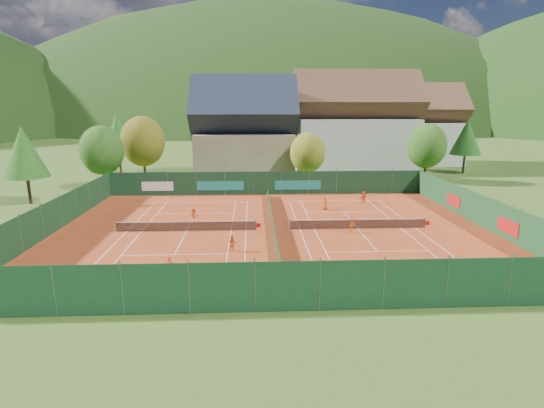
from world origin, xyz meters
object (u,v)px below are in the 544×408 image
Objects in this scene: hotel_block_a at (355,128)px; ball_hopper at (475,269)px; player_right_far_b at (363,197)px; player_left_near at (170,266)px; chalet at (245,135)px; player_left_far at (194,215)px; player_right_far_a at (325,204)px; hotel_block_b at (416,130)px; player_left_mid at (232,244)px; player_right_near at (352,226)px.

hotel_block_a is 27.00× the size of ball_hopper.
player_left_near is at bearing 13.68° from player_right_far_b.
chalet is at bearing 111.16° from ball_hopper.
player_left_far is at bearing 144.64° from ball_hopper.
player_right_far_a reaches higher than ball_hopper.
chalet is 35.85m from hotel_block_b.
player_right_far_b reaches higher than player_left_mid.
chalet is 11.40× the size of player_right_far_a.
ball_hopper is at bearing 145.24° from player_left_far.
player_right_far_a is (-0.97, 8.66, 0.04)m from player_right_near.
hotel_block_b reaches higher than player_right_far_a.
hotel_block_a is 52.59m from player_left_near.
player_right_far_a is at bearing -162.33° from player_left_far.
player_left_mid is at bearing 41.42° from player_left_near.
hotel_block_a reaches higher than ball_hopper.
hotel_block_a reaches higher than player_right_far_a.
player_right_far_a reaches higher than player_right_near.
hotel_block_b is at bearing 73.13° from ball_hopper.
player_right_near is 12.35m from player_right_far_b.
player_right_far_b reaches higher than player_right_near.
player_left_far is (-20.87, 14.81, 0.14)m from ball_hopper.
hotel_block_a is 16.25× the size of player_left_mid.
chalet reaches higher than player_right_near.
player_right_near is (-22.89, -45.24, -5.95)m from hotel_block_b.
player_left_far reaches higher than player_left_near.
chalet reaches higher than player_left_mid.
hotel_block_b is 12.13× the size of player_right_far_b.
hotel_block_b is 51.05m from player_right_near.
player_left_near is 22.58m from player_right_far_a.
player_left_far is (-4.23, 8.98, 0.03)m from player_left_mid.
player_right_far_a is at bearing -123.12° from hotel_block_b.
player_left_mid reaches higher than ball_hopper.
hotel_block_a is 15.46× the size of player_left_far.
hotel_block_a is 1.25× the size of hotel_block_b.
hotel_block_b reaches higher than player_left_near.
hotel_block_a is 16.14m from hotel_block_b.
player_right_far_a is (-9.86, -28.58, -6.67)m from hotel_block_a.
player_left_mid is (-33.52, -49.83, -5.95)m from hotel_block_b.
hotel_block_b is at bearing 22.99° from chalet.
chalet reaches higher than hotel_block_b.
player_left_far is (-23.75, -32.85, -6.68)m from hotel_block_a.
player_right_near is 0.94× the size of player_right_far_b.
player_right_far_a is at bearing -67.98° from chalet.
hotel_block_b reaches higher than player_right_near.
player_left_mid is 0.95× the size of player_left_far.
player_left_mid is 16.39m from player_right_far_a.
player_left_far is 14.52m from player_right_far_a.
player_right_far_a reaches higher than player_left_mid.
player_right_far_b is at bearing -54.06° from chalet.
player_left_near is (-23.54, -46.55, -6.70)m from hotel_block_a.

